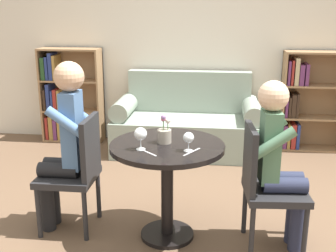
{
  "coord_description": "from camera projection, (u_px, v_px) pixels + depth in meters",
  "views": [
    {
      "loc": [
        0.35,
        -2.82,
        1.69
      ],
      "look_at": [
        0.0,
        0.05,
        0.86
      ],
      "focal_mm": 45.0,
      "sensor_mm": 36.0,
      "label": 1
    }
  ],
  "objects": [
    {
      "name": "ground_plane",
      "position": [
        167.0,
        236.0,
        3.2
      ],
      "size": [
        16.0,
        16.0,
        0.0
      ],
      "primitive_type": "plane",
      "color": "brown"
    },
    {
      "name": "back_wall",
      "position": [
        191.0,
        34.0,
        5.1
      ],
      "size": [
        5.2,
        0.05,
        2.7
      ],
      "color": "silver",
      "rests_on": "ground_plane"
    },
    {
      "name": "round_table",
      "position": [
        167.0,
        167.0,
        3.04
      ],
      "size": [
        0.83,
        0.83,
        0.74
      ],
      "color": "black",
      "rests_on": "ground_plane"
    },
    {
      "name": "couch",
      "position": [
        187.0,
        126.0,
        4.99
      ],
      "size": [
        1.7,
        0.8,
        0.92
      ],
      "color": "gray",
      "rests_on": "ground_plane"
    },
    {
      "name": "bookshelf_left",
      "position": [
        66.0,
        97.0,
        5.35
      ],
      "size": [
        0.76,
        0.28,
        1.18
      ],
      "color": "#93704C",
      "rests_on": "ground_plane"
    },
    {
      "name": "bookshelf_right",
      "position": [
        306.0,
        102.0,
        5.01
      ],
      "size": [
        0.76,
        0.28,
        1.18
      ],
      "color": "#93704C",
      "rests_on": "ground_plane"
    },
    {
      "name": "chair_left",
      "position": [
        77.0,
        169.0,
        3.19
      ],
      "size": [
        0.42,
        0.42,
        0.9
      ],
      "rotation": [
        0.0,
        0.0,
        -1.57
      ],
      "color": "#232326",
      "rests_on": "ground_plane"
    },
    {
      "name": "chair_right",
      "position": [
        265.0,
        183.0,
        2.94
      ],
      "size": [
        0.45,
        0.45,
        0.9
      ],
      "rotation": [
        0.0,
        0.0,
        1.65
      ],
      "color": "#232326",
      "rests_on": "ground_plane"
    },
    {
      "name": "person_left",
      "position": [
        64.0,
        141.0,
        3.14
      ],
      "size": [
        0.42,
        0.34,
        1.31
      ],
      "rotation": [
        0.0,
        0.0,
        -1.57
      ],
      "color": "black",
      "rests_on": "ground_plane"
    },
    {
      "name": "person_right",
      "position": [
        280.0,
        161.0,
        2.89
      ],
      "size": [
        0.44,
        0.36,
        1.22
      ],
      "rotation": [
        0.0,
        0.0,
        1.65
      ],
      "color": "#282D47",
      "rests_on": "ground_plane"
    },
    {
      "name": "wine_glass_left",
      "position": [
        141.0,
        135.0,
        2.86
      ],
      "size": [
        0.09,
        0.09,
        0.16
      ],
      "color": "white",
      "rests_on": "round_table"
    },
    {
      "name": "wine_glass_right",
      "position": [
        189.0,
        138.0,
        2.83
      ],
      "size": [
        0.07,
        0.07,
        0.13
      ],
      "color": "white",
      "rests_on": "round_table"
    },
    {
      "name": "flower_vase",
      "position": [
        165.0,
        133.0,
        3.01
      ],
      "size": [
        0.1,
        0.1,
        0.21
      ],
      "color": "#9E9384",
      "rests_on": "round_table"
    },
    {
      "name": "knife_left_setting",
      "position": [
        147.0,
        152.0,
        2.83
      ],
      "size": [
        0.14,
        0.14,
        0.0
      ],
      "color": "silver",
      "rests_on": "round_table"
    },
    {
      "name": "fork_left_setting",
      "position": [
        192.0,
        152.0,
        2.84
      ],
      "size": [
        0.11,
        0.17,
        0.0
      ],
      "color": "silver",
      "rests_on": "round_table"
    }
  ]
}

